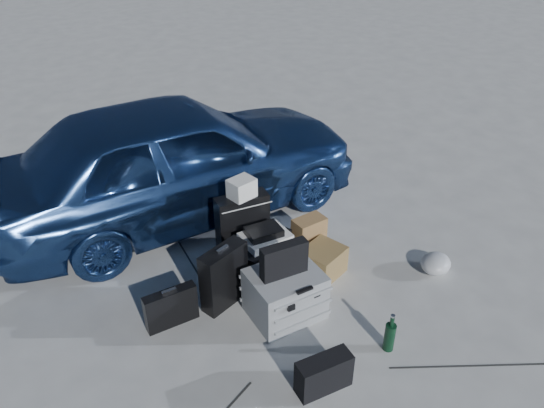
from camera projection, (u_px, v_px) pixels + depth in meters
The scene contains 16 objects.
ground at pixel (301, 325), 4.33m from camera, with size 60.00×60.00×0.00m, color beige.
car at pixel (177, 158), 5.44m from camera, with size 1.53×3.81×1.30m, color #2B4F90.
pelican_case at pixel (285, 294), 4.34m from camera, with size 0.57×0.47×0.42m, color #95989A.
laptop_bag at pixel (284, 260), 4.16m from camera, with size 0.39×0.10×0.29m, color black.
briefcase at pixel (171, 308), 4.26m from camera, with size 0.43×0.10×0.34m, color black.
suitcase_left at pixel (224, 277), 4.42m from camera, with size 0.43×0.15×0.56m, color black.
suitcase_right at pixel (242, 223), 5.05m from camera, with size 0.50×0.18×0.60m, color black.
white_carton at pixel (242, 188), 4.84m from camera, with size 0.23×0.18×0.18m, color silver.
duffel_bag at pixel (263, 254), 4.89m from camera, with size 0.60×0.26×0.30m, color black.
flat_box_white at pixel (265, 238), 4.79m from camera, with size 0.42×0.31×0.07m, color silver.
flat_box_black at pixel (264, 232), 4.75m from camera, with size 0.31×0.22×0.07m, color black.
kraft_bag at pixel (309, 237), 5.04m from camera, with size 0.30×0.18×0.40m, color #9B6A43.
cardboard_box at pixel (323, 261), 4.82m from camera, with size 0.36×0.32×0.27m, color olive.
plastic_bag at pixel (436, 264), 4.88m from camera, with size 0.31×0.26×0.17m, color silver.
messenger_bag at pixel (324, 374), 3.74m from camera, with size 0.40×0.15×0.28m, color black.
green_bottle at pixel (390, 333), 4.03m from camera, with size 0.09×0.09×0.34m, color black.
Camera 1 is at (-2.07, -2.37, 3.15)m, focal length 35.00 mm.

